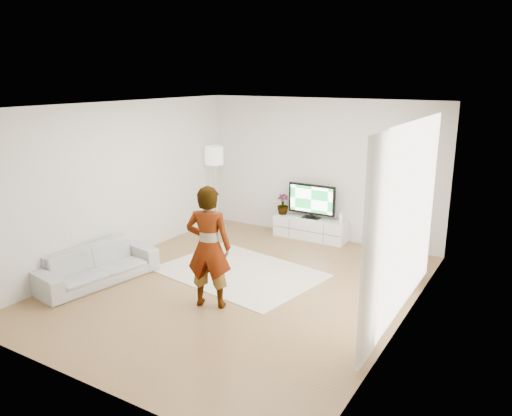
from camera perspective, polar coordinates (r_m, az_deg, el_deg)
The scene contains 17 objects.
floor at distance 7.95m, azimuth -1.84°, elevation -8.98°, with size 6.00×6.00×0.00m, color #AD804E.
ceiling at distance 7.28m, azimuth -2.02°, elevation 11.61°, with size 6.00×6.00×0.00m, color white.
wall_left at distance 9.06m, azimuth -15.35°, elevation 2.80°, with size 0.02×6.00×2.80m, color silver.
wall_right at distance 6.53m, azimuth 16.86°, elevation -1.92°, with size 0.02×6.00×2.80m, color silver.
wall_back at distance 10.09m, azimuth 7.37°, elevation 4.41°, with size 5.00×0.02×2.80m, color silver.
wall_front at distance 5.34m, azimuth -19.73°, elevation -5.93°, with size 5.00×0.02×2.80m, color silver.
window at distance 6.80m, azimuth 17.37°, elevation -0.86°, with size 0.01×2.60×2.50m, color white.
curtain_near at distance 5.65m, azimuth 13.28°, elevation -4.83°, with size 0.04×0.70×2.60m, color white.
curtain_far at distance 8.08m, azimuth 19.00°, elevation 0.71°, with size 0.04×0.70×2.60m, color white.
media_console at distance 10.19m, azimuth 6.22°, elevation -2.33°, with size 1.50×0.43×0.42m.
television at distance 10.06m, azimuth 6.38°, elevation 0.92°, with size 1.00×0.20×0.70m.
game_console at distance 9.86m, azimuth 9.74°, elevation -1.14°, with size 0.07×0.16×0.21m.
potted_plant at distance 10.35m, azimuth 3.08°, elevation 0.43°, with size 0.24×0.24×0.42m, color #3F7238.
rug at distance 8.48m, azimuth -1.89°, elevation -7.35°, with size 2.57×1.85×0.01m, color silver.
player at distance 7.03m, azimuth -5.43°, elevation -4.47°, with size 0.64×0.42×1.77m, color #334772.
sofa at distance 8.42m, azimuth -17.78°, elevation -6.24°, with size 1.94×0.76×0.57m, color #B8B8B3.
floor_lamp at distance 10.66m, azimuth -4.81°, elevation 5.60°, with size 0.39×0.39×1.77m.
Camera 1 is at (3.95, -6.10, 3.22)m, focal length 35.00 mm.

